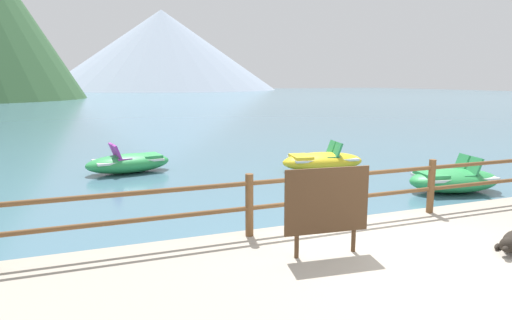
{
  "coord_description": "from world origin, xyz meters",
  "views": [
    {
      "loc": [
        -3.95,
        -4.56,
        2.7
      ],
      "look_at": [
        -0.26,
        5.0,
        0.9
      ],
      "focal_mm": 31.8,
      "sensor_mm": 36.0,
      "label": 1
    }
  ],
  "objects": [
    {
      "name": "dog_resting",
      "position": [
        1.47,
        -0.3,
        0.52
      ],
      "size": [
        1.0,
        0.57,
        0.26
      ],
      "color": "black",
      "rests_on": "promenade_dock"
    },
    {
      "name": "pedal_boat_1",
      "position": [
        4.49,
        3.82,
        0.3
      ],
      "size": [
        2.47,
        1.6,
        0.89
      ],
      "color": "green",
      "rests_on": "ground"
    },
    {
      "name": "dock_railing",
      "position": [
        -0.0,
        1.55,
        0.97
      ],
      "size": [
        23.92,
        0.12,
        0.95
      ],
      "color": "brown",
      "rests_on": "promenade_dock"
    },
    {
      "name": "distant_peak",
      "position": [
        19.25,
        131.08,
        11.35
      ],
      "size": [
        65.55,
        65.55,
        22.69
      ],
      "primitive_type": "cone",
      "color": "#93A3B7",
      "rests_on": "ground"
    },
    {
      "name": "pedal_boat_2",
      "position": [
        2.78,
        7.31,
        0.3
      ],
      "size": [
        2.65,
        1.57,
        0.88
      ],
      "color": "yellow",
      "rests_on": "ground"
    },
    {
      "name": "ground_plane",
      "position": [
        0.0,
        40.0,
        0.0
      ],
      "size": [
        200.0,
        200.0,
        0.0
      ],
      "primitive_type": "plane",
      "color": "#477084"
    },
    {
      "name": "pedal_boat_0",
      "position": [
        -2.72,
        9.14,
        0.3
      ],
      "size": [
        2.61,
        1.52,
        0.88
      ],
      "color": "green",
      "rests_on": "ground"
    },
    {
      "name": "sign_board",
      "position": [
        -1.01,
        0.47,
        1.13
      ],
      "size": [
        1.18,
        0.15,
        1.19
      ],
      "color": "silver",
      "rests_on": "promenade_dock"
    }
  ]
}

